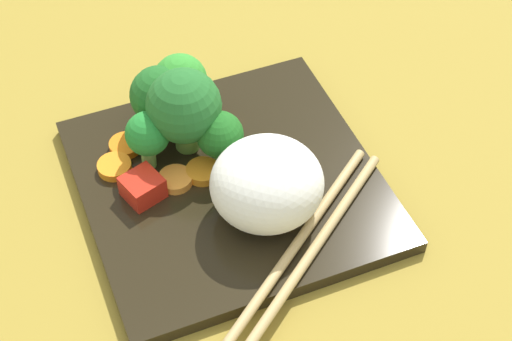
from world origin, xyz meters
TOP-DOWN VIEW (x-y plane):
  - ground_plane at (0.00, 0.00)cm, footprint 110.00×110.00cm
  - square_plate at (0.00, 0.00)cm, footprint 23.77×23.77cm
  - rice_mound at (4.14, 1.60)cm, footprint 9.17×9.40cm
  - broccoli_floret_0 at (-2.11, -0.08)cm, footprint 3.83×3.83cm
  - broccoli_floret_1 at (-4.41, -2.15)cm, footprint 6.07×6.07cm
  - broccoli_floret_2 at (-7.35, -3.39)cm, footprint 4.91×4.91cm
  - broccoli_floret_3 at (-8.27, -1.34)cm, footprint 4.56×4.56cm
  - broccoli_floret_4 at (-3.97, -5.39)cm, footprint 3.60×3.60cm
  - carrot_slice_0 at (-1.15, -4.16)cm, footprint 3.18×3.18cm
  - carrot_slice_1 at (-5.59, 1.19)cm, footprint 3.65×3.65cm
  - carrot_slice_2 at (-6.17, -6.99)cm, footprint 3.56×3.56cm
  - carrot_slice_3 at (-4.17, -8.39)cm, footprint 3.88×3.88cm
  - carrot_slice_4 at (-1.17, -1.85)cm, footprint 2.88×2.88cm
  - pepper_chunk_0 at (-6.52, -1.28)cm, footprint 1.94×2.31cm
  - pepper_chunk_1 at (-0.71, -6.91)cm, footprint 3.53×3.60cm
  - chopstick_pair at (8.37, 3.28)cm, footprint 14.51×17.35cm

SIDE VIEW (x-z plane):
  - ground_plane at x=0.00cm, z-range -2.00..0.00cm
  - square_plate at x=0.00cm, z-range 0.00..1.22cm
  - carrot_slice_1 at x=-5.59cm, z-range 1.22..1.66cm
  - carrot_slice_2 at x=-6.17cm, z-range 1.22..1.91cm
  - carrot_slice_0 at x=-1.15cm, z-range 1.22..1.92cm
  - carrot_slice_3 at x=-4.17cm, z-range 1.22..1.92cm
  - carrot_slice_4 at x=-1.17cm, z-range 1.22..1.94cm
  - chopstick_pair at x=8.37cm, z-range 1.22..1.98cm
  - pepper_chunk_0 at x=-6.52cm, z-range 1.22..2.94cm
  - pepper_chunk_1 at x=-0.71cm, z-range 1.22..3.17cm
  - broccoli_floret_0 at x=-2.11cm, z-range 1.66..6.67cm
  - broccoli_floret_4 at x=-3.97cm, z-range 1.80..6.94cm
  - rice_mound at x=4.14cm, z-range 1.22..7.73cm
  - broccoli_floret_2 at x=-7.35cm, z-range 1.75..8.05cm
  - broccoli_floret_3 at x=-8.27cm, z-range 1.94..8.28cm
  - broccoli_floret_1 at x=-4.41cm, z-range 1.94..9.85cm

